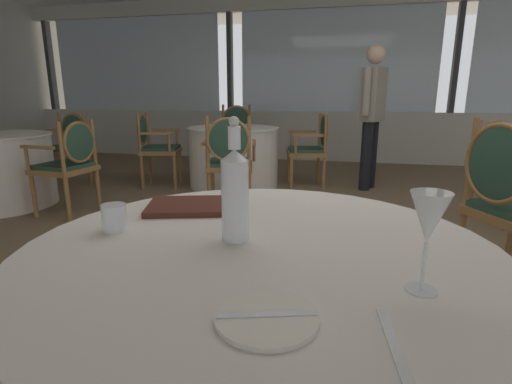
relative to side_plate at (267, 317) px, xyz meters
The scene contains 20 objects.
ground_plane 2.10m from the side_plate, 92.18° to the left, with size 15.14×15.14×0.00m, color #756047.
window_wall_far 6.30m from the side_plate, 90.68° to the left, with size 11.65×0.14×2.75m.
foreground_table 0.52m from the side_plate, 104.08° to the left, with size 1.27×1.27×0.74m.
side_plate is the anchor object (origin of this frame).
butter_knife 0.01m from the side_plate, ahead, with size 0.18×0.02×0.00m, color silver.
dinner_fork 0.21m from the side_plate, ahead, with size 0.20×0.02×0.00m, color silver.
water_bottle 0.42m from the side_plate, 113.69° to the left, with size 0.07×0.07×0.34m.
wine_glass 0.37m from the side_plate, 30.97° to the left, with size 0.08×0.08×0.21m.
water_tumbler 0.64m from the side_plate, 145.76° to the left, with size 0.07×0.07×0.08m, color white.
menu_book 0.73m from the side_plate, 121.00° to the left, with size 0.34×0.22×0.02m, color #512319.
background_table_0 4.25m from the side_plate, 106.84° to the left, with size 1.15×1.15×0.74m.
dining_chair_0_0 4.41m from the side_plate, 119.84° to the left, with size 0.56×0.61×0.91m.
dining_chair_0_1 3.24m from the side_plate, 107.87° to the left, with size 0.61×0.56×0.94m.
dining_chair_0_2 4.30m from the side_plate, 93.45° to the left, with size 0.56×0.61×0.90m.
dining_chair_0_3 5.24m from the side_plate, 106.20° to the left, with size 0.61×0.56×0.99m.
dining_chair_1_2 3.49m from the side_plate, 133.48° to the left, with size 0.51×0.57×0.91m.
dining_chair_1_3 4.87m from the side_plate, 132.20° to the left, with size 0.57×0.51×0.92m.
dining_chair_2_1 3.64m from the side_plate, 64.78° to the left, with size 0.64×0.62×0.91m.
dining_chair_2_2 2.10m from the side_plate, 59.50° to the left, with size 0.62×0.64×1.00m.
diner_person_0 4.30m from the side_plate, 84.30° to the left, with size 0.33×0.49×1.69m.
Camera 1 is at (0.19, -2.56, 1.14)m, focal length 27.13 mm.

